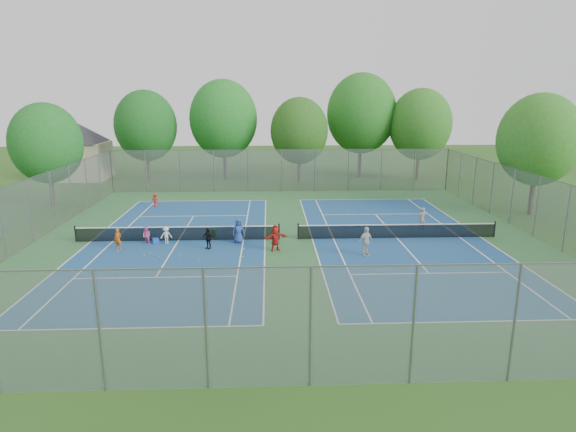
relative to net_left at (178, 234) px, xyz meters
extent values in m
plane|color=#285019|center=(7.00, 0.00, -0.46)|extent=(120.00, 120.00, 0.00)
cube|color=#2E6134|center=(7.00, 0.00, -0.45)|extent=(32.00, 32.00, 0.01)
cube|color=navy|center=(0.00, 0.00, -0.44)|extent=(10.97, 23.77, 0.01)
cube|color=navy|center=(14.00, 0.00, -0.44)|extent=(10.97, 23.77, 0.01)
cube|color=black|center=(0.00, 0.00, 0.00)|extent=(12.87, 0.10, 0.91)
cube|color=black|center=(14.00, 0.00, 0.00)|extent=(12.87, 0.10, 0.91)
cube|color=gray|center=(7.00, 16.00, 1.54)|extent=(32.00, 0.10, 4.00)
cube|color=gray|center=(7.00, -16.00, 1.54)|extent=(32.00, 0.10, 4.00)
cube|color=gray|center=(-9.00, 0.00, 1.54)|extent=(0.10, 32.00, 4.00)
cube|color=gray|center=(23.00, 0.00, 1.54)|extent=(0.10, 32.00, 4.00)
cube|color=#B7A88C|center=(-15.00, 24.00, 1.54)|extent=(6.00, 5.00, 4.00)
pyramid|color=#2D2D33|center=(-15.00, 24.00, 5.74)|extent=(11.03, 11.03, 2.20)
cylinder|color=#443326|center=(-7.00, 22.00, 1.29)|extent=(0.36, 0.36, 3.50)
ellipsoid|color=#18561B|center=(-7.00, 22.00, 5.45)|extent=(6.40, 6.40, 7.36)
cylinder|color=#443326|center=(1.00, 23.00, 1.47)|extent=(0.36, 0.36, 3.85)
ellipsoid|color=#1F6B20|center=(1.00, 23.00, 6.10)|extent=(7.20, 7.20, 8.28)
cylinder|color=#443326|center=(9.00, 21.00, 1.12)|extent=(0.36, 0.36, 3.15)
ellipsoid|color=#265518|center=(9.00, 21.00, 4.95)|extent=(6.00, 6.00, 6.90)
cylinder|color=#443326|center=(16.00, 24.00, 1.65)|extent=(0.36, 0.36, 4.20)
ellipsoid|color=#23661D|center=(16.00, 24.00, 6.59)|extent=(7.60, 7.60, 8.74)
cylinder|color=#443326|center=(22.00, 22.00, 1.29)|extent=(0.36, 0.36, 3.50)
ellipsoid|color=#2B661D|center=(22.00, 22.00, 5.52)|extent=(6.60, 6.60, 7.59)
cylinder|color=#443326|center=(-12.00, 10.00, 1.12)|extent=(0.36, 0.36, 3.15)
ellipsoid|color=#1A5C1E|center=(-12.00, 10.00, 4.79)|extent=(5.60, 5.60, 6.44)
cylinder|color=#443326|center=(26.00, 6.00, 1.29)|extent=(0.36, 0.36, 3.50)
ellipsoid|color=#2C6A1E|center=(26.00, 6.00, 5.29)|extent=(6.00, 6.00, 6.90)
cube|color=blue|center=(-1.32, -0.45, -0.30)|extent=(0.49, 0.49, 0.32)
cube|color=#268E2F|center=(2.15, 0.76, -0.20)|extent=(0.34, 0.34, 0.50)
imported|color=#C95912|center=(-3.28, -1.55, 0.18)|extent=(0.53, 0.43, 1.26)
imported|color=#E85A9D|center=(-1.82, -0.60, 0.09)|extent=(0.66, 0.60, 1.09)
imported|color=silver|center=(-0.62, -0.60, 0.09)|extent=(0.76, 0.52, 1.08)
imported|color=black|center=(2.10, -1.74, 0.20)|extent=(0.82, 0.69, 1.32)
imported|color=#26468C|center=(3.85, -0.60, 0.32)|extent=(0.87, 0.69, 1.55)
imported|color=#AF2019|center=(6.13, -2.28, 0.33)|extent=(1.53, 0.99, 1.58)
imported|color=red|center=(-3.61, 9.73, 0.12)|extent=(0.84, 0.65, 1.15)
imported|color=gray|center=(16.19, 1.89, 0.33)|extent=(0.66, 0.52, 1.58)
imported|color=silver|center=(11.27, -3.39, 0.40)|extent=(1.07, 0.89, 1.71)
sphere|color=#D6E836|center=(4.23, -1.95, -0.42)|extent=(0.07, 0.07, 0.07)
sphere|color=#EBF539|center=(-3.17, -2.03, -0.42)|extent=(0.07, 0.07, 0.07)
sphere|color=#CDE535|center=(-1.15, -2.63, -0.42)|extent=(0.07, 0.07, 0.07)
sphere|color=#B8D331|center=(-1.33, -6.40, -0.42)|extent=(0.07, 0.07, 0.07)
sphere|color=#BDDF34|center=(4.25, -3.41, -0.42)|extent=(0.07, 0.07, 0.07)
sphere|color=gold|center=(0.60, -3.18, -0.42)|extent=(0.07, 0.07, 0.07)
sphere|color=#BCD531|center=(1.81, -3.79, -0.42)|extent=(0.07, 0.07, 0.07)
sphere|color=#ABCA2E|center=(-0.52, -3.21, -0.42)|extent=(0.07, 0.07, 0.07)
sphere|color=#CBEB36|center=(2.59, -3.73, -0.42)|extent=(0.07, 0.07, 0.07)
sphere|color=#B5D431|center=(-2.58, -5.40, -0.42)|extent=(0.07, 0.07, 0.07)
sphere|color=#C8DF33|center=(-1.46, -2.86, -0.42)|extent=(0.07, 0.07, 0.07)
camera|label=1|loc=(5.75, -29.46, 8.48)|focal=30.00mm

